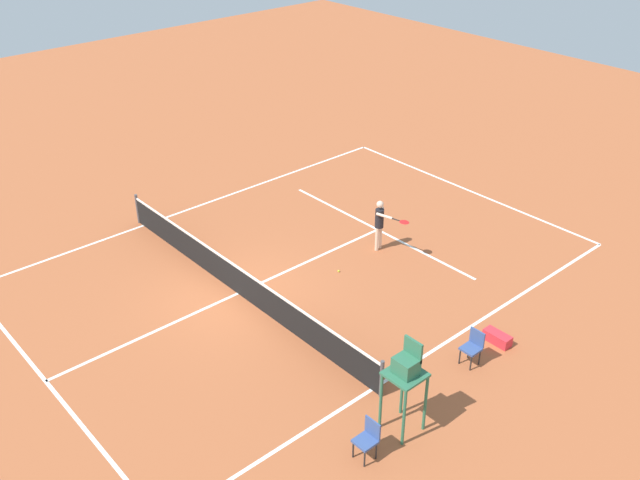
{
  "coord_description": "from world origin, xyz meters",
  "views": [
    {
      "loc": [
        -14.65,
        9.7,
        11.81
      ],
      "look_at": [
        -0.27,
        -2.98,
        0.8
      ],
      "focal_mm": 39.98,
      "sensor_mm": 36.0,
      "label": 1
    }
  ],
  "objects_px": {
    "courtside_chair_mid": "(473,346)",
    "courtside_chair_near": "(368,438)",
    "player_serving": "(381,221)",
    "umpire_chair": "(406,373)",
    "equipment_bag": "(497,338)",
    "tennis_ball": "(339,271)"
  },
  "relations": [
    {
      "from": "courtside_chair_mid",
      "to": "courtside_chair_near",
      "type": "bearing_deg",
      "value": 96.47
    },
    {
      "from": "player_serving",
      "to": "courtside_chair_mid",
      "type": "bearing_deg",
      "value": 53.29
    },
    {
      "from": "umpire_chair",
      "to": "equipment_bag",
      "type": "height_order",
      "value": "umpire_chair"
    },
    {
      "from": "tennis_ball",
      "to": "umpire_chair",
      "type": "distance_m",
      "value": 6.92
    },
    {
      "from": "tennis_ball",
      "to": "courtside_chair_near",
      "type": "xyz_separation_m",
      "value": [
        -5.89,
        4.61,
        0.5
      ]
    },
    {
      "from": "umpire_chair",
      "to": "courtside_chair_near",
      "type": "distance_m",
      "value": 1.61
    },
    {
      "from": "umpire_chair",
      "to": "equipment_bag",
      "type": "distance_m",
      "value": 4.47
    },
    {
      "from": "player_serving",
      "to": "courtside_chair_mid",
      "type": "height_order",
      "value": "player_serving"
    },
    {
      "from": "courtside_chair_near",
      "to": "equipment_bag",
      "type": "height_order",
      "value": "courtside_chair_near"
    },
    {
      "from": "tennis_ball",
      "to": "courtside_chair_mid",
      "type": "height_order",
      "value": "courtside_chair_mid"
    },
    {
      "from": "courtside_chair_near",
      "to": "player_serving",
      "type": "bearing_deg",
      "value": -47.28
    },
    {
      "from": "player_serving",
      "to": "tennis_ball",
      "type": "xyz_separation_m",
      "value": [
        -0.14,
        1.93,
        -1.0
      ]
    },
    {
      "from": "courtside_chair_near",
      "to": "tennis_ball",
      "type": "bearing_deg",
      "value": -38.01
    },
    {
      "from": "player_serving",
      "to": "equipment_bag",
      "type": "relative_size",
      "value": 2.28
    },
    {
      "from": "umpire_chair",
      "to": "courtside_chair_near",
      "type": "bearing_deg",
      "value": 93.97
    },
    {
      "from": "player_serving",
      "to": "courtside_chair_near",
      "type": "relative_size",
      "value": 1.83
    },
    {
      "from": "player_serving",
      "to": "umpire_chair",
      "type": "relative_size",
      "value": 0.72
    },
    {
      "from": "player_serving",
      "to": "umpire_chair",
      "type": "distance_m",
      "value": 8.02
    },
    {
      "from": "tennis_ball",
      "to": "umpire_chair",
      "type": "bearing_deg",
      "value": 149.61
    },
    {
      "from": "courtside_chair_near",
      "to": "courtside_chair_mid",
      "type": "relative_size",
      "value": 1.0
    },
    {
      "from": "tennis_ball",
      "to": "umpire_chair",
      "type": "xyz_separation_m",
      "value": [
        -5.81,
        3.41,
        1.57
      ]
    },
    {
      "from": "courtside_chair_near",
      "to": "equipment_bag",
      "type": "distance_m",
      "value": 5.44
    }
  ]
}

